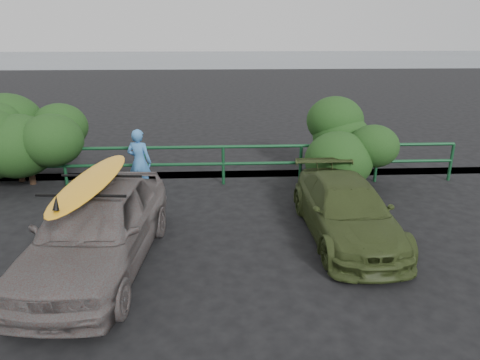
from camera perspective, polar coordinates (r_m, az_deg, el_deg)
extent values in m
plane|color=black|center=(6.72, -10.45, -15.28)|extent=(80.00, 80.00, 0.00)
plane|color=slate|center=(65.60, -3.83, 15.95)|extent=(200.00, 200.00, 0.00)
imported|color=#615857|center=(7.46, -18.52, -6.00)|extent=(2.05, 4.34, 1.43)
imported|color=#36441E|center=(8.43, 13.97, -3.89)|extent=(1.60, 3.76, 1.08)
imported|color=#4180C4|center=(10.51, -13.25, 2.34)|extent=(0.67, 0.53, 1.61)
ellipsoid|color=#FFAA1A|center=(7.16, -19.20, -0.14)|extent=(0.87, 3.03, 0.09)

